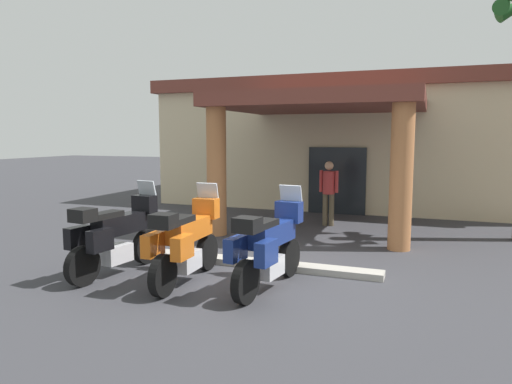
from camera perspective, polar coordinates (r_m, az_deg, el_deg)
The scene contains 7 objects.
ground_plane at distance 8.46m, azimuth 0.82°, elevation -9.97°, with size 80.00×80.00×0.00m, color #38383D.
motel_building at distance 17.90m, azimuth 11.85°, elevation 6.02°, with size 13.39×11.33×4.39m.
motorcycle_black at distance 8.65m, azimuth -16.83°, elevation -5.12°, with size 0.79×2.21×1.61m.
motorcycle_orange at distance 7.90m, azimuth -8.57°, elevation -6.03°, with size 0.71×2.21×1.61m.
motorcycle_blue at distance 7.48m, azimuth 1.55°, elevation -6.69°, with size 0.79×2.21×1.61m.
pedestrian at distance 12.87m, azimuth 8.88°, elevation 0.44°, with size 0.53×0.32×1.77m.
curb_strip at distance 9.20m, azimuth -4.47°, elevation -8.23°, with size 6.22×0.36×0.12m, color #ADA89E.
Camera 1 is at (2.72, -7.63, 2.45)m, focal length 32.73 mm.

